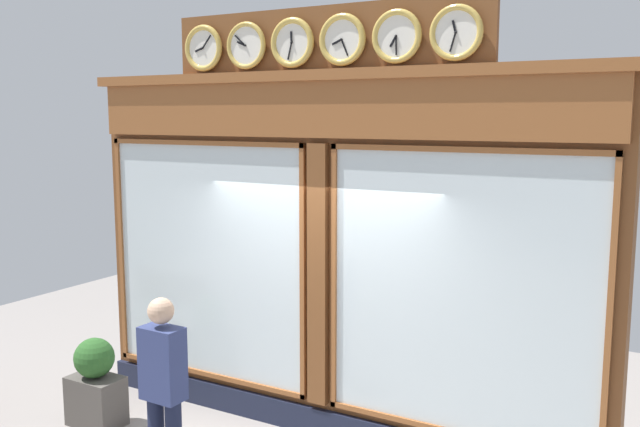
% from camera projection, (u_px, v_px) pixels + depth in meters
% --- Properties ---
extents(shop_facade, '(5.60, 0.42, 4.17)m').
position_uv_depth(shop_facade, '(326.00, 251.00, 6.73)').
color(shop_facade, brown).
rests_on(shop_facade, ground_plane).
extents(pedestrian, '(0.36, 0.23, 1.69)m').
position_uv_depth(pedestrian, '(163.00, 386.00, 5.73)').
color(pedestrian, '#191E38').
rests_on(pedestrian, ground_plane).
extents(planter_box, '(0.56, 0.36, 0.51)m').
position_uv_depth(planter_box, '(96.00, 401.00, 7.07)').
color(planter_box, '#4C4742').
rests_on(planter_box, ground_plane).
extents(planter_shrub, '(0.41, 0.41, 0.41)m').
position_uv_depth(planter_shrub, '(94.00, 358.00, 7.00)').
color(planter_shrub, '#285623').
rests_on(planter_shrub, planter_box).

